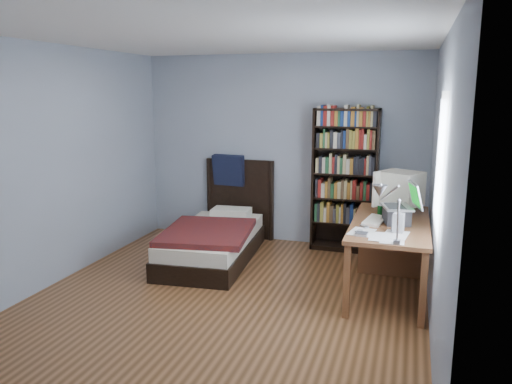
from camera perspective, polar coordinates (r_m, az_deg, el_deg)
room at (r=4.69m, az=-3.25°, el=2.06°), size 4.20×4.24×2.50m
desk at (r=5.72m, az=15.19°, el=-5.20°), size 0.75×1.63×0.73m
crt_monitor at (r=5.56m, az=16.10°, el=0.32°), size 0.54×0.50×0.46m
laptop at (r=5.11m, az=16.00°, el=-2.24°), size 0.42×0.40×0.42m
desk_lamp at (r=3.99m, az=14.32°, el=-0.60°), size 0.23×0.50×0.59m
keyboard at (r=5.14m, az=13.41°, el=-3.19°), size 0.23×0.44×0.04m
speaker at (r=4.78m, az=15.97°, el=-3.45°), size 0.11×0.11×0.19m
soda_can at (r=5.37m, az=14.05°, el=-2.12°), size 0.07×0.07×0.12m
mouse at (r=5.46m, az=15.34°, el=-2.38°), size 0.07×0.12×0.04m
phone_silver at (r=4.92m, az=12.29°, el=-3.86°), size 0.10×0.11×0.02m
phone_grey at (r=4.75m, az=11.67°, el=-4.39°), size 0.07×0.09×0.02m
external_drive at (r=4.65m, az=11.97°, el=-4.73°), size 0.11×0.11×0.02m
bookshelf at (r=6.41m, az=10.13°, el=1.33°), size 0.82×0.30×1.81m
bed at (r=6.17m, az=-4.65°, el=-5.11°), size 1.14×2.02×1.16m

